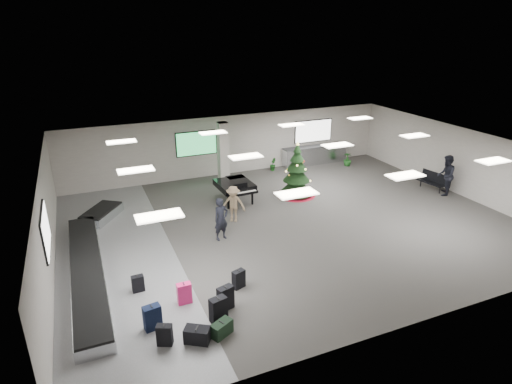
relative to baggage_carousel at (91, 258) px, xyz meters
name	(u,v)px	position (x,y,z in m)	size (l,w,h in m)	color
ground	(291,223)	(7.84, 0.08, -0.21)	(18.00, 18.00, 0.00)	#3D3C38
room_envelope	(277,167)	(7.46, 0.75, 2.12)	(18.02, 14.02, 3.21)	#A7A099
baggage_carousel	(91,258)	(0.00, 0.00, 0.00)	(2.28, 9.71, 0.43)	silver
service_counter	(315,155)	(12.84, 6.73, 0.33)	(4.05, 0.65, 1.08)	silver
suitcase_0	(218,309)	(3.10, -4.66, 0.16)	(0.52, 0.37, 0.76)	black
suitcase_1	(225,298)	(3.46, -4.22, 0.15)	(0.52, 0.37, 0.75)	black
pink_suitcase	(184,293)	(2.43, -3.49, 0.12)	(0.42, 0.24, 0.67)	#F6206F
suitcase_3	(239,279)	(4.20, -3.37, 0.09)	(0.45, 0.34, 0.62)	black
navy_suitcase	(152,317)	(1.35, -4.28, 0.15)	(0.50, 0.34, 0.74)	black
suitcase_5	(165,335)	(1.52, -5.03, 0.09)	(0.45, 0.36, 0.61)	black
green_duffel	(222,329)	(2.99, -5.26, -0.01)	(0.68, 0.55, 0.43)	black
suitcase_8	(138,284)	(1.26, -2.34, 0.06)	(0.37, 0.22, 0.56)	black
black_duffel	(197,335)	(2.32, -5.26, 0.00)	(0.74, 0.65, 0.45)	black
christmas_tree	(296,177)	(9.50, 2.79, 0.70)	(1.88, 1.88, 2.68)	maroon
grand_piano	(235,186)	(6.52, 3.17, 0.57)	(1.58, 1.99, 1.11)	black
bench	(433,180)	(16.07, 0.78, 0.29)	(0.66, 1.46, 0.90)	black
traveler_a	(221,219)	(4.75, -0.07, 0.62)	(0.61, 0.40, 1.68)	black
traveler_b	(233,204)	(5.73, 1.25, 0.56)	(1.00, 0.58, 1.55)	#957A5C
traveler_bench	(446,175)	(16.11, 0.06, 0.77)	(0.95, 0.74, 1.96)	black
potted_plant_left	(273,164)	(10.05, 6.58, 0.14)	(0.39, 0.31, 0.71)	#1C4716
potted_plant_right	(348,159)	(14.40, 5.65, 0.18)	(0.44, 0.44, 0.78)	#1C4716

